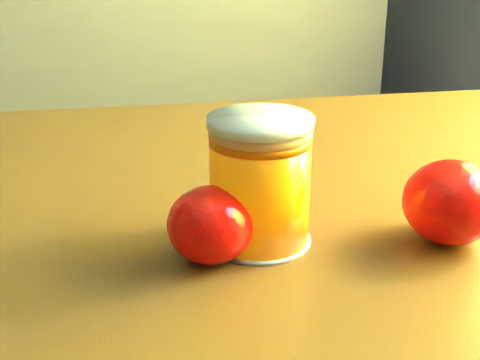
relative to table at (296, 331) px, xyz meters
name	(u,v)px	position (x,y,z in m)	size (l,w,h in m)	color
table	(296,331)	(0.00, 0.00, 0.00)	(1.23, 0.97, 0.82)	brown
juice_glass	(260,182)	(-0.04, -0.02, 0.15)	(0.08, 0.08, 0.10)	orange
orange_front	(211,225)	(-0.09, -0.03, 0.13)	(0.06, 0.06, 0.06)	#F30E04
orange_back	(451,202)	(0.09, -0.07, 0.14)	(0.07, 0.07, 0.06)	#F30E04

